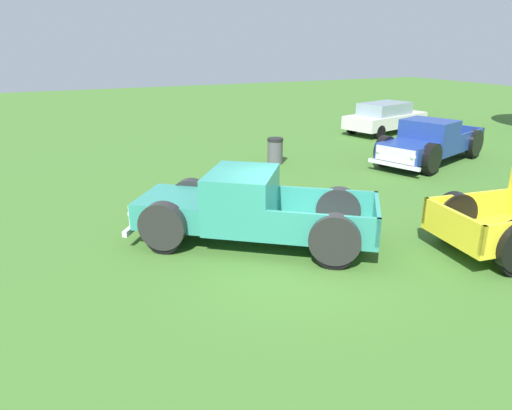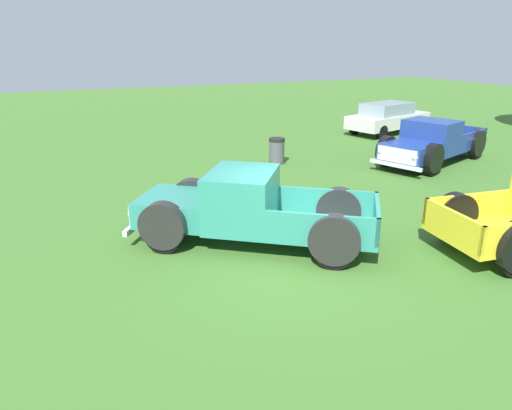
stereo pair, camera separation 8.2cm
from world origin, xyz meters
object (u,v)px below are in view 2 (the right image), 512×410
Objects in this scene: pickup_truck_foreground at (239,209)px; pickup_truck_behind_right at (429,143)px; trash_can at (277,151)px; sedan_distant_b at (388,117)px.

pickup_truck_foreground reaches higher than pickup_truck_behind_right.
trash_can is at bearing -115.45° from pickup_truck_behind_right.
pickup_truck_behind_right is (-3.69, 9.08, -0.01)m from pickup_truck_foreground.
trash_can is at bearing 146.30° from pickup_truck_foreground.
pickup_truck_behind_right is at bearing 64.55° from trash_can.
pickup_truck_foreground is 1.14× the size of sedan_distant_b.
sedan_distant_b is (-5.61, 2.74, 0.01)m from pickup_truck_behind_right.
pickup_truck_foreground is at bearing -33.70° from trash_can.
sedan_distant_b is (-9.30, 11.81, -0.00)m from pickup_truck_foreground.
pickup_truck_foreground is at bearing -67.88° from pickup_truck_behind_right.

